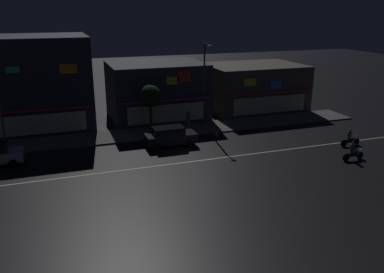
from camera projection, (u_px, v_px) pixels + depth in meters
The scene contains 13 objects.
ground_plane at pixel (203, 160), 31.04m from camera, with size 140.00×140.00×0.00m, color black.
lane_divider_stripe at pixel (203, 160), 31.04m from camera, with size 36.41×0.16×0.01m, color beige.
sidewalk_far at pixel (173, 131), 38.26m from camera, with size 38.33×3.93×0.14m, color #5B5954.
storefront_left_block at pixel (40, 82), 38.87m from camera, with size 9.36×8.52×8.76m.
storefront_center_block at pixel (253, 87), 46.45m from camera, with size 10.69×8.11×5.09m.
storefront_right_block at pixel (157, 90), 42.64m from camera, with size 9.77×7.89×5.80m.
streetlamp_mid at pixel (205, 79), 38.44m from camera, with size 0.44×1.64×7.97m.
pedestrian_on_sidewalk at pixel (188, 121), 37.93m from camera, with size 0.39×0.39×1.96m.
street_tree at pixel (150, 97), 37.01m from camera, with size 2.07×2.07×4.37m.
parked_car_near_kerb at pixel (170, 136), 34.06m from camera, with size 4.30×1.98×1.67m.
motorcycle_lead at pixel (350, 139), 34.12m from camera, with size 1.90×0.60×1.52m.
motorcycle_following at pixel (353, 152), 30.91m from camera, with size 1.90×0.60×1.52m.
traffic_cone at pixel (217, 132), 37.07m from camera, with size 0.36×0.36×0.55m, color orange.
Camera 1 is at (-10.33, -27.11, 11.21)m, focal length 37.67 mm.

